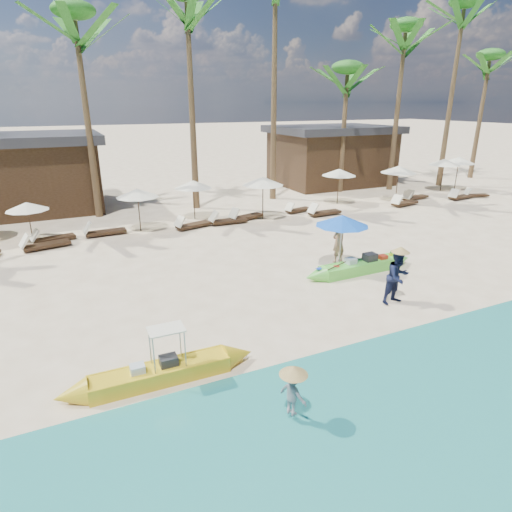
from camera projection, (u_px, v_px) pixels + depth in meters
name	position (u px, v px, depth m)	size (l,w,h in m)	color
ground	(268.00, 313.00, 12.80)	(240.00, 240.00, 0.00)	#F9E2B8
wet_sand_strip	(380.00, 418.00, 8.52)	(240.00, 4.50, 0.01)	tan
green_canoe	(360.00, 267.00, 15.79)	(5.28, 0.77, 0.67)	#5BD13F
yellow_canoe	(161.00, 373.00, 9.61)	(4.97, 0.69, 1.29)	gold
tourist	(339.00, 242.00, 16.61)	(0.61, 0.40, 1.68)	tan
vendor_green	(398.00, 277.00, 13.17)	(0.85, 0.66, 1.74)	#131936
vendor_yellow	(293.00, 393.00, 8.24)	(0.62, 0.36, 0.96)	gray
blue_umbrella	(342.00, 220.00, 15.54)	(1.95, 1.95, 2.10)	#99999E
resort_parasol_4	(27.00, 206.00, 18.65)	(1.79, 1.79, 1.85)	#3A2618
lounger_4_left	(51.00, 238.00, 19.20)	(1.92, 0.94, 0.63)	#3A2618
lounger_4_right	(43.00, 244.00, 18.29)	(2.06, 0.99, 0.67)	#3A2618
resort_parasol_5	(137.00, 193.00, 20.34)	(2.02, 2.02, 2.08)	#3A2618
lounger_5_left	(103.00, 231.00, 20.14)	(1.93, 0.66, 0.65)	#3A2618
resort_parasol_6	(193.00, 184.00, 22.49)	(2.02, 2.02, 2.08)	#3A2618
lounger_6_left	(191.00, 224.00, 21.29)	(1.97, 1.04, 0.64)	#3A2618
lounger_6_right	(226.00, 220.00, 22.05)	(1.99, 0.68, 0.67)	#3A2618
resort_parasol_7	(263.00, 181.00, 22.42)	(2.21, 2.21, 2.27)	#3A2618
lounger_7_left	(244.00, 216.00, 22.79)	(2.05, 1.05, 0.67)	#3A2618
lounger_7_right	(297.00, 209.00, 24.40)	(1.73, 0.86, 0.56)	#3A2618
resort_parasol_8	(339.00, 172.00, 25.95)	(2.09, 2.09, 2.15)	#3A2618
lounger_8_left	(323.00, 212.00, 23.71)	(1.97, 0.66, 0.66)	#3A2618
resort_parasol_9	(399.00, 169.00, 26.48)	(2.18, 2.18, 2.25)	#3A2618
lounger_9_left	(403.00, 202.00, 25.93)	(2.02, 0.92, 0.66)	#3A2618
lounger_9_right	(412.00, 197.00, 27.39)	(1.88, 1.05, 0.61)	#3A2618
resort_parasol_10	(444.00, 162.00, 29.84)	(2.17, 2.17, 2.24)	#3A2618
lounger_10_left	(415.00, 196.00, 27.66)	(1.83, 0.74, 0.60)	#3A2618
lounger_10_right	(460.00, 196.00, 27.68)	(1.94, 0.78, 0.64)	#3A2618
resort_parasol_11	(459.00, 160.00, 30.15)	(2.27, 2.27, 2.33)	#3A2618
lounger_11_left	(475.00, 194.00, 28.36)	(1.70, 0.98, 0.55)	#3A2618
palm_3	(78.00, 45.00, 20.75)	(2.08, 2.08, 10.52)	brown
palm_4	(188.00, 31.00, 22.41)	(2.08, 2.08, 11.70)	brown
palm_5	(275.00, 12.00, 24.35)	(2.08, 2.08, 13.60)	brown
palm_6	(347.00, 84.00, 27.88)	(2.08, 2.08, 8.51)	brown
palm_7	(403.00, 53.00, 27.97)	(2.08, 2.08, 11.08)	brown
palm_8	(460.00, 36.00, 29.05)	(2.08, 2.08, 12.70)	brown
palm_9	(488.00, 73.00, 33.06)	(2.08, 2.08, 9.82)	brown
pavilion_west	(1.00, 174.00, 23.84)	(10.80, 6.60, 4.30)	#3A2618
pavilion_east	(331.00, 155.00, 32.52)	(8.80, 6.60, 4.30)	#3A2618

